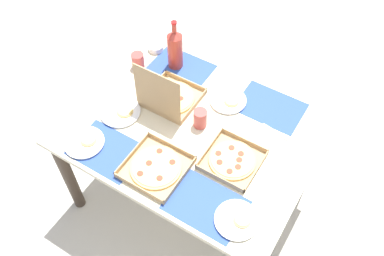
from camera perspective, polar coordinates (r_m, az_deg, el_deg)
name	(u,v)px	position (r m, az deg, el deg)	size (l,w,h in m)	color
ground_plane	(192,194)	(2.87, 0.00, -8.86)	(6.00, 6.00, 0.00)	beige
dining_table	(192,140)	(2.34, 0.00, -1.61)	(1.31, 1.01, 0.72)	#3F3328
placemat_near_left	(270,107)	(2.39, 10.53, 2.82)	(0.36, 0.26, 0.00)	#2D4C9E
placemat_near_right	(181,68)	(2.56, -1.48, 8.12)	(0.36, 0.26, 0.00)	#2D4C9E
placemat_far_left	(206,205)	(2.01, 1.90, -10.33)	(0.36, 0.26, 0.00)	#2D4C9E
placemat_far_right	(107,151)	(2.21, -11.38, -3.02)	(0.36, 0.26, 0.00)	#2D4C9E
pizza_box_edge_far	(232,160)	(2.13, 5.46, -4.31)	(0.27, 0.27, 0.04)	tan
pizza_box_center	(170,97)	(2.34, -3.04, 4.25)	(0.28, 0.28, 0.32)	tan
pizza_box_corner_left	(156,167)	(2.11, -4.89, -5.28)	(0.30, 0.30, 0.04)	tan
plate_far_left	(228,101)	(2.38, 4.92, 3.72)	(0.21, 0.21, 0.03)	white
plate_near_left	(237,220)	(1.98, 6.12, -12.25)	(0.21, 0.21, 0.03)	white
plate_middle	(85,142)	(2.26, -14.27, -1.89)	(0.21, 0.21, 0.03)	white
plate_near_right	(121,112)	(2.35, -9.57, 2.13)	(0.22, 0.22, 0.03)	white
soda_bottle	(175,48)	(2.49, -2.31, 10.68)	(0.09, 0.09, 0.32)	#B2382D
cup_clear_right	(200,118)	(2.23, 1.11, 1.30)	(0.07, 0.07, 0.11)	#BF4742
cup_clear_left	(138,61)	(2.55, -7.31, 8.98)	(0.07, 0.07, 0.10)	#BF4742
condiment_bowl	(156,48)	(2.67, -4.90, 10.75)	(0.09, 0.09, 0.04)	white
knife_by_far_left	(279,134)	(2.27, 11.68, -0.84)	(0.21, 0.02, 0.01)	#B7B7BC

